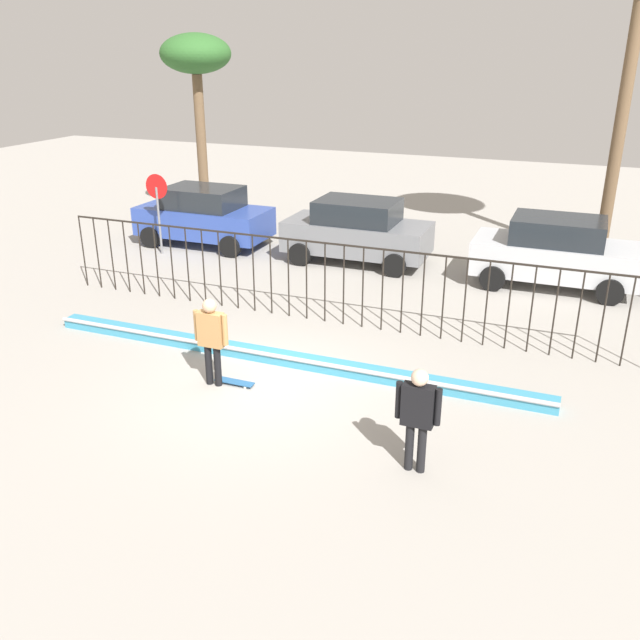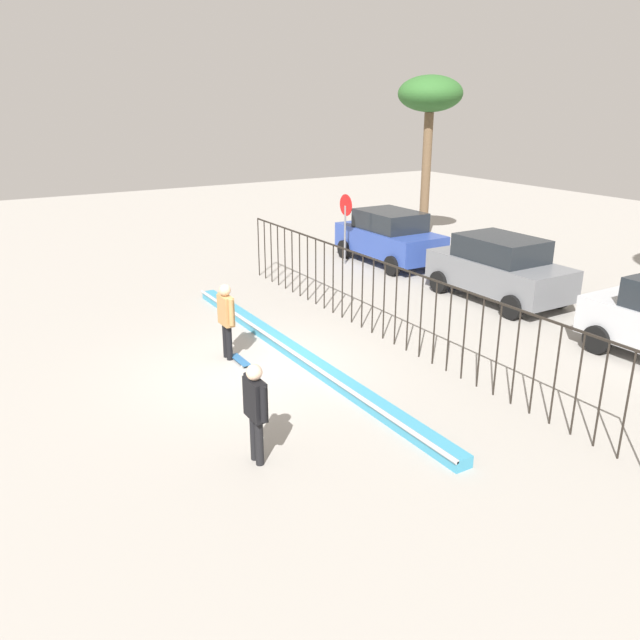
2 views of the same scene
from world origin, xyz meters
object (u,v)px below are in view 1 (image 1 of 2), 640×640
Objects in this scene: skateboard at (235,382)px; parked_car_gray at (357,231)px; parked_car_blue at (204,216)px; palm_tree_short at (196,61)px; camera_operator at (418,411)px; skateboarder at (211,334)px; stop_sign at (158,203)px; parked_car_silver at (555,252)px.

parked_car_gray reaches higher than skateboard.
parked_car_blue is at bearing 179.71° from parked_car_gray.
palm_tree_short reaches higher than parked_car_blue.
parked_car_gray is at bearing -19.36° from camera_operator.
palm_tree_short is (-11.45, 13.05, 4.57)m from camera_operator.
skateboarder is 0.41× the size of parked_car_blue.
stop_sign reaches higher than skateboard.
camera_operator is 13.44m from stop_sign.
parked_car_blue is (-5.67, 8.46, 0.91)m from skateboard.
stop_sign reaches higher than parked_car_silver.
skateboard is at bearing -87.89° from parked_car_gray.
parked_car_silver is 13.95m from palm_tree_short.
stop_sign is 6.13m from palm_tree_short.
stop_sign reaches higher than parked_car_gray.
parked_car_gray is 1.00× the size of parked_car_silver.
parked_car_blue is 1.72× the size of stop_sign.
parked_car_blue is 5.26m from parked_car_gray.
skateboard is 10.22m from parked_car_blue.
stop_sign is at bearing 148.57° from skateboard.
skateboarder reaches higher than camera_operator.
palm_tree_short is at bearing 161.98° from parked_car_silver.
palm_tree_short is (-12.76, 3.22, 4.64)m from parked_car_silver.
skateboard is 9.92m from parked_car_silver.
camera_operator is at bearing -46.53° from parked_car_blue.
stop_sign is at bearing -118.35° from parked_car_blue.
palm_tree_short is (-1.82, 3.11, 4.64)m from parked_car_blue.
skateboarder is at bearing 29.69° from camera_operator.
parked_car_blue is 5.87m from palm_tree_short.
skateboard is 8.55m from parked_car_gray.
skateboard is at bearing -57.10° from palm_tree_short.
skateboard is 14.86m from palm_tree_short.
palm_tree_short reaches higher than stop_sign.
stop_sign reaches higher than parked_car_blue.
skateboard is 0.32× the size of stop_sign.
parked_car_gray is (-0.03, 8.62, -0.09)m from skateboarder.
parked_car_silver is at bearing -2.05° from parked_car_gray.
skateboarder is at bearing -144.43° from skateboard.
skateboarder is at bearing -58.71° from palm_tree_short.
palm_tree_short is at bearing -1.74° from camera_operator.
parked_car_silver is (1.31, 9.83, -0.07)m from camera_operator.
parked_car_silver is (5.27, 8.35, 0.91)m from skateboard.
skateboarder is at bearing -49.97° from stop_sign.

